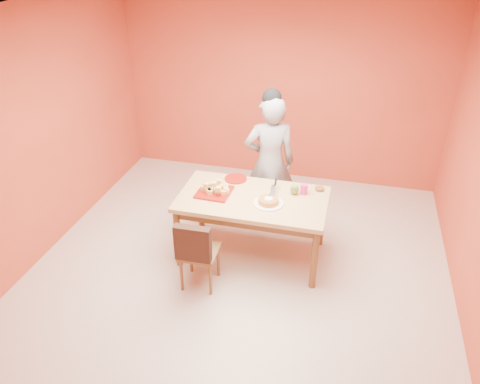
% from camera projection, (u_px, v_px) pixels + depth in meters
% --- Properties ---
extents(floor, '(5.00, 5.00, 0.00)m').
position_uv_depth(floor, '(236.00, 278.00, 5.05)').
color(floor, beige).
rests_on(floor, ground).
extents(ceiling, '(5.00, 5.00, 0.00)m').
position_uv_depth(ceiling, '(234.00, 14.00, 3.70)').
color(ceiling, silver).
rests_on(ceiling, wall_back).
extents(wall_back, '(4.50, 0.00, 4.50)m').
position_uv_depth(wall_back, '(282.00, 87.00, 6.47)').
color(wall_back, '#C2472C').
rests_on(wall_back, floor).
extents(wall_left, '(0.00, 5.00, 5.00)m').
position_uv_depth(wall_left, '(26.00, 142.00, 4.86)').
color(wall_left, '#C2472C').
rests_on(wall_left, floor).
extents(dining_table, '(1.60, 0.90, 0.76)m').
position_uv_depth(dining_table, '(253.00, 205.00, 5.09)').
color(dining_table, tan).
rests_on(dining_table, floor).
extents(dining_chair, '(0.39, 0.45, 0.83)m').
position_uv_depth(dining_chair, '(199.00, 251.00, 4.76)').
color(dining_chair, brown).
rests_on(dining_chair, floor).
extents(pastry_pile, '(0.32, 0.32, 0.11)m').
position_uv_depth(pastry_pile, '(214.00, 187.00, 5.09)').
color(pastry_pile, '#E4BD61').
rests_on(pastry_pile, pastry_platter).
extents(person, '(0.70, 0.57, 1.67)m').
position_uv_depth(person, '(270.00, 163.00, 5.59)').
color(person, gray).
rests_on(person, floor).
extents(pastry_platter, '(0.37, 0.37, 0.02)m').
position_uv_depth(pastry_platter, '(214.00, 192.00, 5.12)').
color(pastry_platter, maroon).
rests_on(pastry_platter, dining_table).
extents(red_dinner_plate, '(0.32, 0.32, 0.02)m').
position_uv_depth(red_dinner_plate, '(236.00, 179.00, 5.39)').
color(red_dinner_plate, maroon).
rests_on(red_dinner_plate, dining_table).
extents(white_cake_plate, '(0.35, 0.35, 0.01)m').
position_uv_depth(white_cake_plate, '(268.00, 203.00, 4.92)').
color(white_cake_plate, silver).
rests_on(white_cake_plate, dining_table).
extents(sponge_cake, '(0.23, 0.23, 0.05)m').
position_uv_depth(sponge_cake, '(268.00, 201.00, 4.91)').
color(sponge_cake, gold).
rests_on(sponge_cake, white_cake_plate).
extents(cake_server, '(0.07, 0.24, 0.01)m').
position_uv_depth(cake_server, '(273.00, 190.00, 5.04)').
color(cake_server, silver).
rests_on(cake_server, sponge_cake).
extents(egg_ornament, '(0.10, 0.08, 0.12)m').
position_uv_depth(egg_ornament, '(295.00, 189.00, 5.07)').
color(egg_ornament, olive).
rests_on(egg_ornament, dining_table).
extents(magenta_glass, '(0.10, 0.10, 0.11)m').
position_uv_depth(magenta_glass, '(304.00, 189.00, 5.08)').
color(magenta_glass, '#DA2081').
rests_on(magenta_glass, dining_table).
extents(checker_tin, '(0.11, 0.11, 0.03)m').
position_uv_depth(checker_tin, '(319.00, 189.00, 5.17)').
color(checker_tin, '#3B1D10').
rests_on(checker_tin, dining_table).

